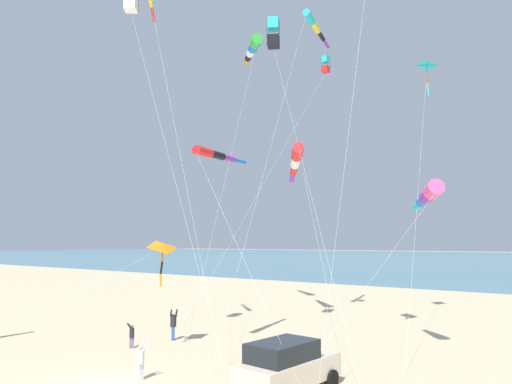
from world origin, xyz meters
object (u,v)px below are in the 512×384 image
object	(u,v)px
kite_windsock_blue_topmost	(296,160)
kite_box_striped_overhead	(273,33)
parked_car	(287,365)
person_bystander_far	(141,359)
kite_box_black_fish_shape	(325,65)
cooler_box	(322,371)
person_child_grey_jacket	(173,323)
person_child_green_jacket	(132,334)
kite_delta_magenta_far_left	(427,66)
kite_windsock_green_low_center	(253,48)
kite_windsock_red_high_left	(429,195)
kite_delta_teal_far_right	(163,248)
kite_windsock_orange_high_right	(315,26)

from	to	relation	value
kite_windsock_blue_topmost	kite_box_striped_overhead	size ratio (longest dim) A/B	0.74
parked_car	person_bystander_far	world-z (taller)	parked_car
kite_box_striped_overhead	kite_box_black_fish_shape	bearing A→B (deg)	3.89
kite_windsock_blue_topmost	cooler_box	bearing A→B (deg)	-144.23
cooler_box	person_child_grey_jacket	size ratio (longest dim) A/B	0.36
parked_car	kite_windsock_blue_topmost	bearing A→B (deg)	30.34
parked_car	cooler_box	xyz separation A→B (m)	(2.54, -0.08, -0.74)
cooler_box	kite_box_striped_overhead	bearing A→B (deg)	51.83
person_child_green_jacket	person_child_grey_jacket	size ratio (longest dim) A/B	0.74
kite_delta_magenta_far_left	kite_box_black_fish_shape	bearing A→B (deg)	115.70
person_child_green_jacket	parked_car	bearing A→B (deg)	-96.19
kite_windsock_green_low_center	kite_box_striped_overhead	bearing A→B (deg)	-136.19
kite_box_black_fish_shape	parked_car	bearing A→B (deg)	-158.16
kite_windsock_red_high_left	person_child_green_jacket	bearing A→B (deg)	119.35
parked_car	kite_delta_magenta_far_left	distance (m)	23.63
parked_car	kite_windsock_blue_topmost	distance (m)	19.47
person_child_green_jacket	person_child_grey_jacket	world-z (taller)	person_child_grey_jacket
person_child_green_jacket	kite_windsock_green_low_center	world-z (taller)	kite_windsock_green_low_center
kite_delta_teal_far_right	kite_delta_magenta_far_left	world-z (taller)	kite_delta_magenta_far_left
kite_windsock_green_low_center	kite_delta_teal_far_right	world-z (taller)	kite_windsock_green_low_center
kite_windsock_red_high_left	kite_box_black_fish_shape	bearing A→B (deg)	57.69
person_bystander_far	kite_windsock_green_low_center	xyz separation A→B (m)	(16.30, 6.76, 20.37)
kite_delta_magenta_far_left	kite_delta_teal_far_right	bearing A→B (deg)	148.30
kite_windsock_green_low_center	parked_car	bearing A→B (deg)	-138.98
kite_windsock_red_high_left	kite_delta_magenta_far_left	bearing A→B (deg)	14.54
person_bystander_far	kite_windsock_orange_high_right	xyz separation A→B (m)	(15.11, 0.33, 19.91)
person_bystander_far	kite_box_striped_overhead	bearing A→B (deg)	-2.90
person_child_grey_jacket	kite_windsock_green_low_center	xyz separation A→B (m)	(10.27, 2.19, 20.26)
kite_box_striped_overhead	kite_box_black_fish_shape	xyz separation A→B (m)	(7.25, 0.49, 0.48)
kite_windsock_red_high_left	kite_windsock_blue_topmost	bearing A→B (deg)	63.21
person_child_grey_jacket	kite_box_black_fish_shape	xyz separation A→B (m)	(10.01, -4.52, 17.14)
parked_car	cooler_box	bearing A→B (deg)	-1.75
person_bystander_far	kite_windsock_red_high_left	size ratio (longest dim) A/B	0.14
kite_windsock_red_high_left	kite_box_striped_overhead	bearing A→B (deg)	103.74
person_child_grey_jacket	kite_windsock_blue_topmost	size ratio (longest dim) A/B	0.13
kite_delta_teal_far_right	kite_box_black_fish_shape	world-z (taller)	kite_box_black_fish_shape
kite_windsock_orange_high_right	kite_delta_magenta_far_left	xyz separation A→B (m)	(3.94, -6.53, -3.21)
parked_car	kite_delta_magenta_far_left	size ratio (longest dim) A/B	0.25
kite_windsock_orange_high_right	parked_car	bearing A→B (deg)	-155.69
cooler_box	kite_windsock_red_high_left	world-z (taller)	kite_windsock_red_high_left
kite_box_black_fish_shape	person_child_green_jacket	bearing A→B (deg)	159.54
parked_car	person_bystander_far	xyz separation A→B (m)	(-2.22, 5.49, -0.13)
person_child_green_jacket	kite_windsock_orange_high_right	size ratio (longest dim) A/B	0.06
parked_car	kite_windsock_green_low_center	distance (m)	27.54
parked_car	person_bystander_far	distance (m)	5.92
person_bystander_far	kite_windsock_red_high_left	bearing A→B (deg)	-37.93
kite_windsock_blue_topmost	kite_delta_magenta_far_left	xyz separation A→B (m)	(2.70, -8.98, 6.03)
cooler_box	kite_windsock_blue_topmost	distance (m)	18.20
person_child_grey_jacket	person_bystander_far	distance (m)	7.57
kite_windsock_blue_topmost	kite_delta_magenta_far_left	distance (m)	11.15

